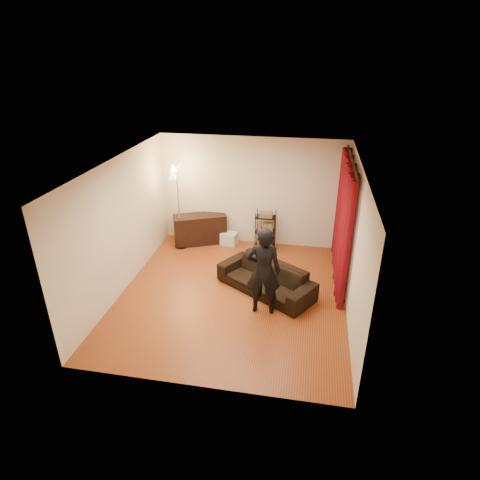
% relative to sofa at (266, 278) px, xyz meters
% --- Properties ---
extents(floor, '(5.00, 5.00, 0.00)m').
position_rel_sofa_xyz_m(floor, '(-0.64, -0.26, -0.30)').
color(floor, '#974618').
rests_on(floor, ground).
extents(ceiling, '(5.00, 5.00, 0.00)m').
position_rel_sofa_xyz_m(ceiling, '(-0.64, -0.26, 2.40)').
color(ceiling, white).
rests_on(ceiling, ground).
extents(wall_back, '(5.00, 0.00, 5.00)m').
position_rel_sofa_xyz_m(wall_back, '(-0.64, 2.24, 1.05)').
color(wall_back, beige).
rests_on(wall_back, ground).
extents(wall_front, '(5.00, 0.00, 5.00)m').
position_rel_sofa_xyz_m(wall_front, '(-0.64, -2.76, 1.05)').
color(wall_front, beige).
rests_on(wall_front, ground).
extents(wall_left, '(0.00, 5.00, 5.00)m').
position_rel_sofa_xyz_m(wall_left, '(-2.89, -0.26, 1.05)').
color(wall_left, beige).
rests_on(wall_left, ground).
extents(wall_right, '(0.00, 5.00, 5.00)m').
position_rel_sofa_xyz_m(wall_right, '(1.61, -0.26, 1.05)').
color(wall_right, beige).
rests_on(wall_right, ground).
extents(curtain_rod, '(0.04, 2.65, 0.04)m').
position_rel_sofa_xyz_m(curtain_rod, '(1.51, 0.87, 2.28)').
color(curtain_rod, black).
rests_on(curtain_rod, wall_right).
extents(curtain, '(0.22, 2.65, 2.55)m').
position_rel_sofa_xyz_m(curtain, '(1.49, 0.87, 0.98)').
color(curtain, maroon).
rests_on(curtain, ground).
extents(sofa, '(2.16, 1.77, 0.60)m').
position_rel_sofa_xyz_m(sofa, '(0.00, 0.00, 0.00)').
color(sofa, black).
rests_on(sofa, ground).
extents(person, '(0.65, 0.44, 1.74)m').
position_rel_sofa_xyz_m(person, '(0.03, -0.69, 0.57)').
color(person, black).
rests_on(person, ground).
extents(media_cabinet, '(1.38, 0.97, 0.75)m').
position_rel_sofa_xyz_m(media_cabinet, '(-1.92, 1.97, 0.08)').
color(media_cabinet, black).
rests_on(media_cabinet, ground).
extents(storage_boxes, '(0.43, 0.37, 0.32)m').
position_rel_sofa_xyz_m(storage_boxes, '(-1.19, 1.98, -0.14)').
color(storage_boxes, silver).
rests_on(storage_boxes, ground).
extents(wire_shelf, '(0.52, 0.42, 1.00)m').
position_rel_sofa_xyz_m(wire_shelf, '(-0.25, 1.88, 0.20)').
color(wire_shelf, black).
rests_on(wire_shelf, ground).
extents(floor_lamp, '(0.46, 0.46, 2.12)m').
position_rel_sofa_xyz_m(floor_lamp, '(-2.34, 1.64, 0.76)').
color(floor_lamp, silver).
rests_on(floor_lamp, ground).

